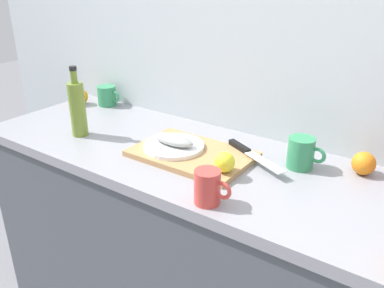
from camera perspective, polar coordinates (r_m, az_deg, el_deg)
name	(u,v)px	position (r m, az deg, el deg)	size (l,w,h in m)	color
back_wall	(266,48)	(1.58, 10.43, 13.24)	(3.20, 0.05, 2.50)	silver
kitchen_counter	(215,265)	(1.66, 3.32, -16.68)	(2.00, 0.60, 0.90)	#4C5159
cutting_board	(192,154)	(1.45, 0.00, -1.44)	(0.42, 0.28, 0.02)	tan
white_plate	(174,146)	(1.47, -2.60, -0.31)	(0.22, 0.22, 0.01)	white
fish_fillet	(174,140)	(1.46, -2.62, 0.60)	(0.17, 0.07, 0.04)	#999E99
chef_knife	(248,152)	(1.44, 7.96, -1.11)	(0.27, 0.15, 0.02)	silver
lemon_0	(225,162)	(1.30, 4.64, -2.58)	(0.07, 0.07, 0.07)	yellow
olive_oil_bottle	(78,108)	(1.67, -15.89, 4.93)	(0.06, 0.06, 0.28)	olive
coffee_mug_0	(301,153)	(1.41, 15.22, -1.22)	(0.13, 0.09, 0.11)	#338C59
coffee_mug_1	(208,187)	(1.16, 2.30, -6.11)	(0.12, 0.08, 0.10)	#CC3F38
coffee_mug_2	(107,96)	(2.03, -11.90, 6.70)	(0.13, 0.09, 0.10)	#338C59
orange_1	(80,97)	(2.08, -15.56, 6.46)	(0.08, 0.08, 0.08)	orange
orange_3	(364,163)	(1.44, 23.12, -2.54)	(0.08, 0.08, 0.08)	orange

